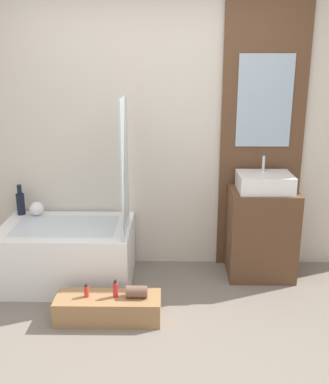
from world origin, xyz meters
The scene contains 13 objects.
ground_plane centered at (0.00, 0.00, 0.00)m, with size 12.00×12.00×0.00m, color slate.
wall_tiled_back centered at (0.00, 1.58, 1.30)m, with size 4.20×0.06×2.60m, color beige.
wall_wood_accent centered at (0.94, 1.53, 1.32)m, with size 0.74×0.04×2.60m.
bathtub centered at (-0.79, 1.15, 0.26)m, with size 1.13×0.76×0.52m.
glass_shower_screen centered at (-0.25, 1.05, 1.08)m, with size 0.01×0.53×1.11m, color silver.
wooden_step_bench centered at (-0.35, 0.53, 0.09)m, with size 0.80×0.28×0.19m, color #997047.
vanity_cabinet centered at (0.94, 1.29, 0.40)m, with size 0.59×0.44×0.81m, color brown.
sink centered at (0.94, 1.29, 0.88)m, with size 0.46×0.37×0.29m.
vase_tall_dark centered at (-1.27, 1.44, 0.64)m, with size 0.07×0.07×0.28m.
vase_round_light centered at (-1.12, 1.42, 0.59)m, with size 0.13×0.13×0.13m, color white.
bottle_soap_primary centered at (-0.51, 0.53, 0.24)m, with size 0.04×0.04×0.10m.
bottle_soap_secondary centered at (-0.29, 0.53, 0.25)m, with size 0.04×0.04×0.14m.
towel_roll centered at (-0.13, 0.53, 0.23)m, with size 0.09×0.09×0.16m, color brown.
Camera 1 is at (0.12, -2.48, 1.93)m, focal length 42.00 mm.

